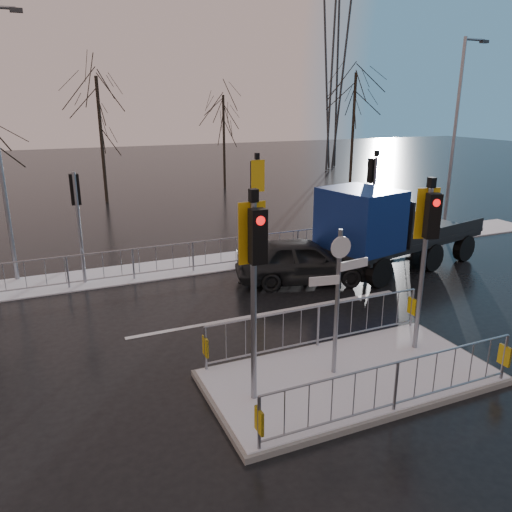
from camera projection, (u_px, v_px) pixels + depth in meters
name	position (u px, v px, depth m)	size (l,w,h in m)	color
ground	(351.00, 380.00, 10.39)	(120.00, 120.00, 0.00)	black
snow_verge	(215.00, 263.00, 17.92)	(30.00, 2.00, 0.04)	white
lane_markings	(360.00, 388.00, 10.10)	(8.00, 11.38, 0.01)	silver
traffic_island	(351.00, 363.00, 10.28)	(6.00, 3.04, 4.15)	slate
far_kerb_fixtures	(228.00, 238.00, 17.29)	(18.00, 0.65, 3.83)	gray
car_far_lane	(303.00, 260.00, 15.86)	(1.71, 4.24, 1.45)	black
flatbed_truck	(378.00, 228.00, 16.51)	(6.67, 3.62, 2.93)	black
tree_far_a	(99.00, 116.00, 27.47)	(3.75, 3.75, 7.08)	black
tree_far_b	(224.00, 124.00, 32.47)	(3.25, 3.25, 6.14)	black
tree_far_c	(354.00, 108.00, 32.61)	(4.00, 4.00, 7.55)	black
street_lamp_right	(456.00, 131.00, 20.57)	(1.25, 0.18, 8.00)	gray
pylon_wires	(324.00, 30.00, 39.85)	(70.00, 2.38, 19.97)	#2D3033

